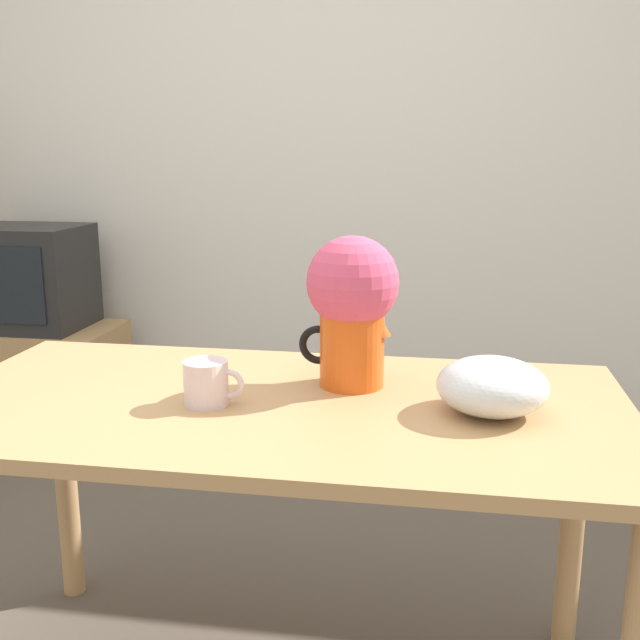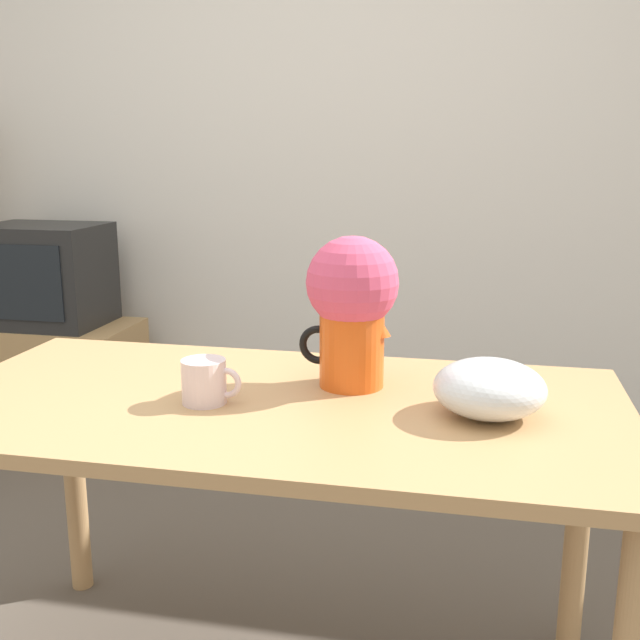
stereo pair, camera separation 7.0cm
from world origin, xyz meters
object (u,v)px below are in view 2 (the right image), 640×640
object	(u,v)px
coffee_mug	(205,382)
white_bowl	(489,388)
flower_vase	(352,302)
tv_set	(44,275)

from	to	relation	value
coffee_mug	white_bowl	size ratio (longest dim) A/B	0.58
coffee_mug	white_bowl	bearing A→B (deg)	4.43
flower_vase	coffee_mug	size ratio (longest dim) A/B	2.63
white_bowl	coffee_mug	bearing A→B (deg)	-175.57
flower_vase	tv_set	world-z (taller)	flower_vase
coffee_mug	tv_set	bearing A→B (deg)	131.23
white_bowl	tv_set	distance (m)	2.38
tv_set	white_bowl	bearing A→B (deg)	-37.41
flower_vase	coffee_mug	bearing A→B (deg)	-147.16
flower_vase	white_bowl	xyz separation A→B (m)	(0.30, -0.14, -0.14)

